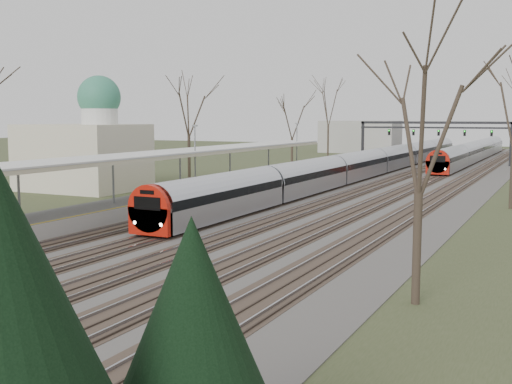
# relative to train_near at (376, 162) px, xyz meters

# --- Properties ---
(track_bed) EXTENTS (24.00, 160.00, 0.22)m
(track_bed) POSITION_rel_train_near_xyz_m (2.76, -10.53, -1.42)
(track_bed) COLOR #474442
(track_bed) RESTS_ON ground
(platform) EXTENTS (3.50, 69.00, 1.00)m
(platform) POSITION_rel_train_near_xyz_m (-6.55, -28.03, -0.98)
(platform) COLOR #9E9B93
(platform) RESTS_ON ground
(canopy) EXTENTS (4.10, 50.00, 3.11)m
(canopy) POSITION_rel_train_near_xyz_m (-6.55, -32.54, 2.45)
(canopy) COLOR slate
(canopy) RESTS_ON platform
(dome_building) EXTENTS (10.00, 8.00, 10.30)m
(dome_building) POSITION_rel_train_near_xyz_m (-19.21, -27.53, 2.24)
(dome_building) COLOR beige
(dome_building) RESTS_ON ground
(signal_gantry) EXTENTS (21.00, 0.59, 6.08)m
(signal_gantry) POSITION_rel_train_near_xyz_m (2.79, 19.46, 3.43)
(signal_gantry) COLOR black
(signal_gantry) RESTS_ON ground
(evergreen_clump) EXTENTS (5.90, 7.10, 6.50)m
(evergreen_clump) POSITION_rel_train_near_xyz_m (14.42, -66.73, 1.79)
(evergreen_clump) COLOR #2D231C
(evergreen_clump) RESTS_ON ground
(tree_west_far) EXTENTS (5.50, 5.50, 11.33)m
(tree_west_far) POSITION_rel_train_near_xyz_m (-14.50, -17.53, 6.54)
(tree_west_far) COLOR #2D231C
(tree_west_far) RESTS_ON ground
(tree_east_near) EXTENTS (4.50, 4.50, 9.27)m
(tree_east_near) POSITION_rel_train_near_xyz_m (15.50, -50.53, 5.08)
(tree_east_near) COLOR #2D231C
(tree_east_near) RESTS_ON ground
(train_near) EXTENTS (2.62, 90.21, 3.05)m
(train_near) POSITION_rel_train_near_xyz_m (0.00, 0.00, 0.00)
(train_near) COLOR #B4B7BF
(train_near) RESTS_ON ground
(train_far) EXTENTS (2.62, 60.21, 3.05)m
(train_far) POSITION_rel_train_near_xyz_m (7.00, 29.72, 0.00)
(train_far) COLOR #B4B7BF
(train_far) RESTS_ON ground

